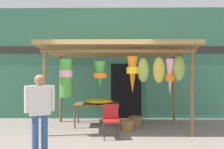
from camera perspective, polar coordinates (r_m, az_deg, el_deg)
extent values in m
plane|color=gray|center=(5.69, -2.40, -16.46)|extent=(30.00, 30.00, 0.00)
cube|color=#387056|center=(8.03, -1.41, 2.98)|extent=(10.87, 0.25, 4.04)
cube|color=#2D2823|center=(7.92, -1.45, 6.53)|extent=(9.78, 0.04, 0.24)
cube|color=black|center=(7.91, 3.72, -4.39)|extent=(1.10, 0.03, 2.00)
cylinder|color=brown|center=(5.95, -17.32, -4.80)|extent=(0.09, 0.09, 2.23)
cylinder|color=brown|center=(6.00, 20.34, -4.76)|extent=(0.09, 0.09, 2.23)
cylinder|color=brown|center=(7.56, -13.37, -3.75)|extent=(0.09, 0.09, 2.23)
cylinder|color=brown|center=(7.60, 16.07, -3.72)|extent=(0.09, 0.09, 2.23)
cylinder|color=brown|center=(5.67, 1.60, 6.23)|extent=(4.05, 0.10, 0.10)
cylinder|color=brown|center=(7.35, 1.39, 6.00)|extent=(4.05, 0.10, 0.10)
cube|color=olive|center=(6.52, 1.49, 6.49)|extent=(4.35, 2.18, 0.29)
cylinder|color=brown|center=(5.79, -12.05, 4.79)|extent=(0.01, 0.01, 0.16)
cylinder|color=green|center=(5.77, -12.05, -0.93)|extent=(0.31, 0.31, 0.99)
cylinder|color=pink|center=(5.77, -12.05, 0.19)|extent=(0.34, 0.34, 0.18)
cylinder|color=brown|center=(5.70, -3.17, 4.58)|extent=(0.01, 0.01, 0.22)
cone|color=green|center=(5.68, -3.17, -0.17)|extent=(0.30, 0.30, 0.73)
cylinder|color=orange|center=(5.68, -3.17, -0.27)|extent=(0.33, 0.33, 0.13)
cylinder|color=brown|center=(5.72, 5.43, 5.20)|extent=(0.01, 0.01, 0.09)
cone|color=orange|center=(5.69, 5.43, -0.12)|extent=(0.29, 0.29, 0.97)
cylinder|color=yellow|center=(5.70, 5.43, 1.12)|extent=(0.31, 0.31, 0.17)
cylinder|color=brown|center=(5.82, 15.01, 4.78)|extent=(0.01, 0.01, 0.16)
cone|color=pink|center=(5.80, 15.01, -0.71)|extent=(0.21, 0.21, 0.95)
cylinder|color=orange|center=(5.80, 15.01, -0.84)|extent=(0.23, 0.23, 0.17)
cylinder|color=#4C3D23|center=(5.91, 17.08, 5.07)|extent=(0.02, 0.02, 0.08)
ellipsoid|color=#89A842|center=(5.89, 17.08, 1.49)|extent=(0.33, 0.28, 0.66)
cylinder|color=#4C3D23|center=(5.81, 12.25, 5.09)|extent=(0.02, 0.02, 0.10)
ellipsoid|color=gold|center=(5.79, 12.25, 1.21)|extent=(0.32, 0.27, 0.69)
cylinder|color=#4C3D23|center=(5.75, 8.19, 5.00)|extent=(0.02, 0.02, 0.13)
ellipsoid|color=#89A842|center=(5.73, 8.19, 1.17)|extent=(0.31, 0.26, 0.64)
cube|color=brown|center=(6.86, -3.98, -7.78)|extent=(1.38, 0.74, 0.04)
cylinder|color=brown|center=(6.68, -9.79, -11.03)|extent=(0.05, 0.05, 0.66)
cylinder|color=brown|center=(6.58, 1.48, -11.21)|extent=(0.05, 0.05, 0.66)
cylinder|color=brown|center=(7.30, -8.87, -10.07)|extent=(0.05, 0.05, 0.66)
cylinder|color=brown|center=(7.21, 1.41, -10.21)|extent=(0.05, 0.05, 0.66)
ellipsoid|color=yellow|center=(6.78, -3.28, -7.04)|extent=(0.83, 0.58, 0.15)
ellipsoid|color=pink|center=(6.71, -2.25, -7.05)|extent=(0.38, 0.29, 0.11)
cube|color=#AD1E1E|center=(5.56, -0.26, -12.15)|extent=(0.44, 0.44, 0.04)
cube|color=#AD1E1E|center=(5.70, -0.41, -9.81)|extent=(0.40, 0.07, 0.40)
cylinder|color=#333338|center=(5.43, -2.06, -14.85)|extent=(0.03, 0.03, 0.44)
cylinder|color=#333338|center=(5.46, 1.84, -14.77)|extent=(0.03, 0.03, 0.44)
cylinder|color=#333338|center=(5.78, -2.24, -13.93)|extent=(0.03, 0.03, 0.44)
cylinder|color=#333338|center=(5.80, 1.42, -13.87)|extent=(0.03, 0.03, 0.44)
cylinder|color=olive|center=(6.40, 4.08, -13.21)|extent=(0.37, 0.37, 0.29)
cylinder|color=olive|center=(7.01, 6.11, -12.07)|extent=(0.40, 0.40, 0.29)
cylinder|color=#2D5193|center=(4.80, -17.36, -14.68)|extent=(0.13, 0.13, 0.80)
cylinder|color=#2D5193|center=(4.78, -19.58, -14.74)|extent=(0.13, 0.13, 0.80)
cube|color=silver|center=(4.66, -18.47, -6.40)|extent=(0.46, 0.37, 0.60)
cylinder|color=silver|center=(4.69, -15.35, -5.99)|extent=(0.08, 0.08, 0.54)
cylinder|color=silver|center=(4.63, -21.63, -6.06)|extent=(0.08, 0.08, 0.54)
sphere|color=#9E704C|center=(4.63, -18.48, -1.37)|extent=(0.22, 0.22, 0.22)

